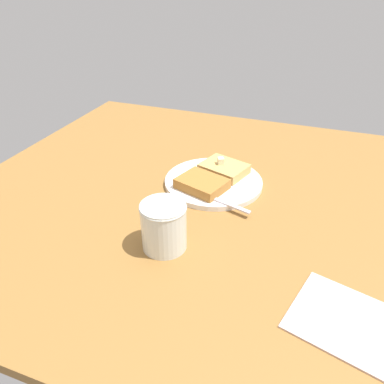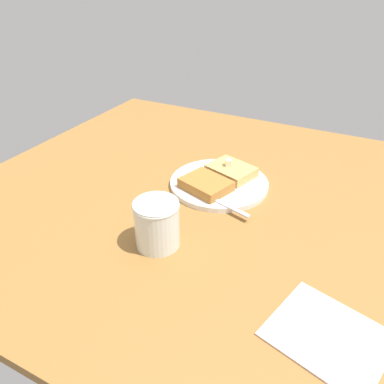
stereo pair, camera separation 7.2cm
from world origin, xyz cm
name	(u,v)px [view 1 (the left image)]	position (x,y,z in cm)	size (l,w,h in cm)	color
table_surface	(184,193)	(0.00, 0.00, 0.95)	(93.30, 93.30, 1.90)	olive
plate	(213,182)	(-4.22, 5.33, 2.54)	(21.52, 21.52, 1.13)	white
toast_slice_left	(224,169)	(-8.03, 6.58, 4.10)	(7.58, 9.71, 2.14)	tan
toast_slice_middle	(203,183)	(-0.42, 4.07, 4.10)	(7.58, 9.71, 2.14)	#A86F30
butter_pat_primary	(221,161)	(-8.13, 5.74, 5.91)	(1.48, 1.33, 1.48)	beige
fork	(211,197)	(3.12, 7.11, 3.21)	(6.09, 15.71, 0.36)	silver
syrup_jar	(164,228)	(18.89, 3.68, 5.81)	(7.90, 7.90, 8.52)	#391B0A
napkin	(346,321)	(25.07, 33.68, 2.05)	(12.71, 14.58, 0.30)	beige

